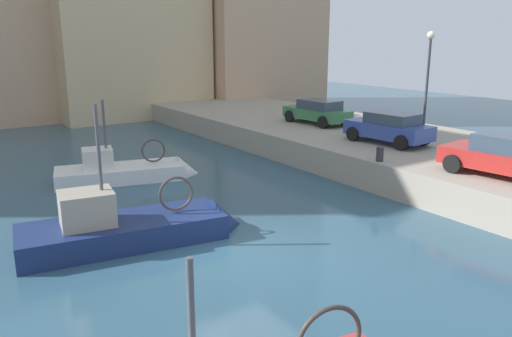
% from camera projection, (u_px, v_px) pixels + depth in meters
% --- Properties ---
extents(water_surface, '(80.00, 80.00, 0.00)m').
position_uv_depth(water_surface, '(246.00, 254.00, 13.85)').
color(water_surface, '#2D5166').
rests_on(water_surface, ground).
extents(quay_wall, '(9.00, 56.00, 1.20)m').
position_uv_depth(quay_wall, '(490.00, 172.00, 19.97)').
color(quay_wall, '#9E9384').
rests_on(quay_wall, ground).
extents(fishing_boat_navy, '(6.70, 2.95, 4.95)m').
position_uv_depth(fishing_boat_navy, '(137.00, 237.00, 14.68)').
color(fishing_boat_navy, navy).
rests_on(fishing_boat_navy, ground).
extents(fishing_boat_white, '(6.11, 3.17, 4.20)m').
position_uv_depth(fishing_boat_white, '(130.00, 177.00, 21.06)').
color(fishing_boat_white, white).
rests_on(fishing_boat_white, ground).
extents(parked_car_red, '(2.38, 4.18, 1.42)m').
position_uv_depth(parked_car_red, '(508.00, 156.00, 16.85)').
color(parked_car_red, red).
rests_on(parked_car_red, quay_wall).
extents(parked_car_blue, '(2.09, 3.93, 1.37)m').
position_uv_depth(parked_car_blue, '(389.00, 127.00, 22.24)').
color(parked_car_blue, '#334C9E').
rests_on(parked_car_blue, quay_wall).
extents(parked_car_green, '(1.98, 3.94, 1.30)m').
position_uv_depth(parked_car_green, '(318.00, 111.00, 27.35)').
color(parked_car_green, '#387547').
rests_on(parked_car_green, quay_wall).
extents(mooring_bollard_mid, '(0.28, 0.28, 0.55)m').
position_uv_depth(mooring_bollard_mid, '(380.00, 154.00, 19.09)').
color(mooring_bollard_mid, '#2D2D33').
rests_on(mooring_bollard_mid, quay_wall).
extents(quay_streetlamp, '(0.36, 0.36, 4.83)m').
position_uv_depth(quay_streetlamp, '(428.00, 66.00, 23.37)').
color(quay_streetlamp, '#38383D').
rests_on(quay_streetlamp, quay_wall).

